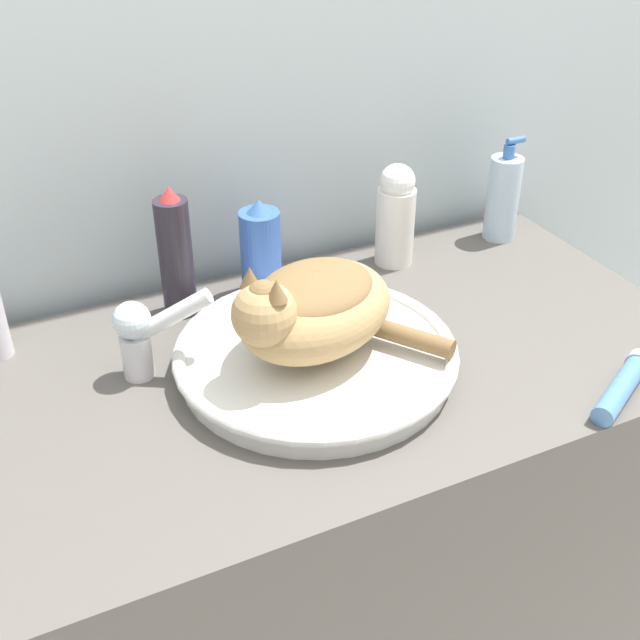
# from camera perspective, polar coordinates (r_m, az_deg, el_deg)

# --- Properties ---
(wall_back) EXTENTS (8.00, 0.05, 2.40)m
(wall_back) POSITION_cam_1_polar(r_m,az_deg,el_deg) (1.34, -6.72, 17.80)
(wall_back) COLOR silver
(wall_back) RESTS_ON ground_plane
(vanity_counter) EXTENTS (1.16, 0.60, 0.85)m
(vanity_counter) POSITION_cam_1_polar(r_m,az_deg,el_deg) (1.47, 0.17, -16.48)
(vanity_counter) COLOR #56514C
(vanity_counter) RESTS_ON ground_plane
(sink_basin) EXTENTS (0.41, 0.41, 0.04)m
(sink_basin) POSITION_cam_1_polar(r_m,az_deg,el_deg) (1.15, -0.31, -2.57)
(sink_basin) COLOR silver
(sink_basin) RESTS_ON vanity_counter
(cat) EXTENTS (0.31, 0.26, 0.16)m
(cat) POSITION_cam_1_polar(r_m,az_deg,el_deg) (1.10, -0.59, 0.94)
(cat) COLOR tan
(cat) RESTS_ON sink_basin
(faucet) EXTENTS (0.14, 0.08, 0.14)m
(faucet) POSITION_cam_1_polar(r_m,az_deg,el_deg) (1.14, -12.57, -0.87)
(faucet) COLOR silver
(faucet) RESTS_ON vanity_counter
(spray_bottle_trigger) EXTENTS (0.07, 0.07, 0.17)m
(spray_bottle_trigger) POSITION_cam_1_polar(r_m,az_deg,el_deg) (1.32, -4.24, 4.90)
(spray_bottle_trigger) COLOR #335BB7
(spray_bottle_trigger) RESTS_ON vanity_counter
(lotion_bottle_white) EXTENTS (0.07, 0.07, 0.18)m
(lotion_bottle_white) POSITION_cam_1_polar(r_m,az_deg,el_deg) (1.41, 5.40, 7.44)
(lotion_bottle_white) COLOR white
(lotion_bottle_white) RESTS_ON vanity_counter
(soap_pump_bottle) EXTENTS (0.06, 0.06, 0.19)m
(soap_pump_bottle) POSITION_cam_1_polar(r_m,az_deg,el_deg) (1.54, 12.89, 8.51)
(soap_pump_bottle) COLOR silver
(soap_pump_bottle) RESTS_ON vanity_counter
(hairspray_can_black) EXTENTS (0.05, 0.05, 0.22)m
(hairspray_can_black) POSITION_cam_1_polar(r_m,az_deg,el_deg) (1.27, -10.22, 4.52)
(hairspray_can_black) COLOR #28232D
(hairspray_can_black) RESTS_ON vanity_counter
(cream_tube) EXTENTS (0.16, 0.11, 0.04)m
(cream_tube) POSITION_cam_1_polar(r_m,az_deg,el_deg) (1.19, 20.73, -4.42)
(cream_tube) COLOR #4C7FB2
(cream_tube) RESTS_ON vanity_counter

